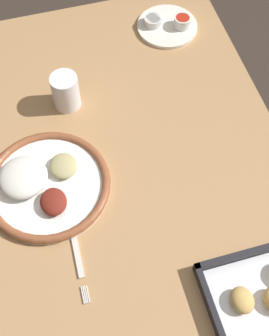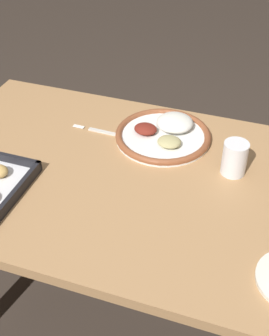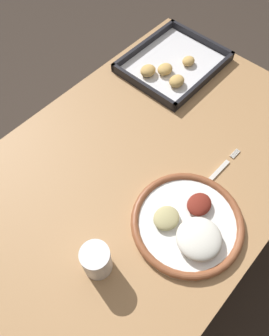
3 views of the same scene
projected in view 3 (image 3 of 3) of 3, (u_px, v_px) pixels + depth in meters
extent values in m
plane|color=#382D26|center=(136.00, 251.00, 1.52)|extent=(8.00, 8.00, 0.00)
cube|color=#AD7F51|center=(137.00, 174.00, 0.92)|extent=(1.19, 0.74, 0.03)
cylinder|color=#AD7F51|center=(163.00, 100.00, 1.55)|extent=(0.06, 0.06, 0.69)
cylinder|color=white|center=(187.00, 223.00, 0.82)|extent=(0.28, 0.28, 0.01)
torus|color=brown|center=(187.00, 222.00, 0.81)|extent=(0.28, 0.28, 0.02)
ellipsoid|color=silver|center=(199.00, 239.00, 0.77)|extent=(0.11, 0.11, 0.04)
ellipsoid|color=maroon|center=(199.00, 204.00, 0.82)|extent=(0.07, 0.06, 0.03)
ellipsoid|color=tan|center=(166.00, 218.00, 0.81)|extent=(0.07, 0.06, 0.02)
cube|color=silver|center=(213.00, 177.00, 0.89)|extent=(0.14, 0.02, 0.00)
cylinder|color=silver|center=(237.00, 155.00, 0.93)|extent=(0.04, 0.00, 0.00)
cylinder|color=silver|center=(236.00, 154.00, 0.93)|extent=(0.04, 0.00, 0.00)
cylinder|color=silver|center=(234.00, 153.00, 0.93)|extent=(0.04, 0.00, 0.00)
cylinder|color=silver|center=(233.00, 153.00, 0.93)|extent=(0.04, 0.00, 0.00)
cube|color=black|center=(173.00, 65.00, 1.12)|extent=(0.33, 0.27, 0.01)
cube|color=silver|center=(173.00, 64.00, 1.12)|extent=(0.30, 0.25, 0.00)
cube|color=black|center=(205.00, 80.00, 1.06)|extent=(0.33, 0.01, 0.03)
cube|color=black|center=(145.00, 44.00, 1.15)|extent=(0.33, 0.01, 0.03)
cube|color=black|center=(143.00, 86.00, 1.05)|extent=(0.01, 0.27, 0.03)
cube|color=black|center=(201.00, 39.00, 1.17)|extent=(0.01, 0.27, 0.03)
ellipsoid|color=tan|center=(188.00, 61.00, 1.11)|extent=(0.05, 0.04, 0.03)
ellipsoid|color=tan|center=(165.00, 69.00, 1.08)|extent=(0.05, 0.05, 0.03)
ellipsoid|color=tan|center=(177.00, 81.00, 1.05)|extent=(0.05, 0.05, 0.03)
ellipsoid|color=tan|center=(148.00, 71.00, 1.08)|extent=(0.06, 0.05, 0.03)
cylinder|color=white|center=(96.00, 260.00, 0.73)|extent=(0.07, 0.07, 0.09)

